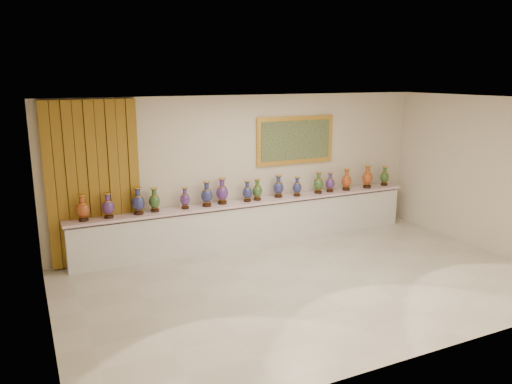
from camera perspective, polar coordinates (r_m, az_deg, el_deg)
ground at (r=8.51m, az=6.13°, el=-10.25°), size 8.00×8.00×0.00m
room at (r=9.41m, az=-14.13°, el=1.83°), size 8.00×8.00×8.00m
counter at (r=10.24m, az=-0.47°, el=-3.49°), size 7.28×0.48×0.90m
vase_0 at (r=9.16m, az=-19.18°, el=-1.87°), size 0.24×0.24×0.47m
vase_1 at (r=9.22m, az=-16.54°, el=-1.63°), size 0.25×0.25×0.46m
vase_2 at (r=9.32m, az=-13.32°, el=-1.14°), size 0.26×0.26×0.50m
vase_3 at (r=9.44m, az=-11.53°, el=-1.02°), size 0.24×0.24×0.45m
vase_4 at (r=9.55m, az=-8.12°, el=-0.82°), size 0.20×0.20×0.41m
vase_5 at (r=9.67m, az=-5.65°, el=-0.35°), size 0.26×0.26×0.49m
vase_6 at (r=9.82m, az=-3.89°, el=-0.04°), size 0.25×0.25×0.52m
vase_7 at (r=9.99m, az=-1.00°, el=-0.04°), size 0.24×0.24×0.42m
vase_8 at (r=10.10m, az=0.15°, el=0.14°), size 0.26×0.26×0.43m
vase_9 at (r=10.35m, az=2.58°, el=0.53°), size 0.26×0.26×0.47m
vase_10 at (r=10.49m, az=4.71°, el=0.52°), size 0.23×0.23×0.41m
vase_11 at (r=10.78m, az=7.14°, el=0.94°), size 0.27×0.27×0.46m
vase_12 at (r=10.95m, az=8.47°, el=1.00°), size 0.22×0.22×0.43m
vase_13 at (r=11.15m, az=10.29°, el=1.28°), size 0.29×0.29×0.48m
vase_14 at (r=11.49m, az=12.61°, el=1.59°), size 0.30×0.30×0.51m
vase_15 at (r=11.85m, az=14.48°, el=1.69°), size 0.20×0.20×0.44m
label_card at (r=9.37m, az=-10.49°, el=-2.33°), size 0.10×0.06×0.00m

